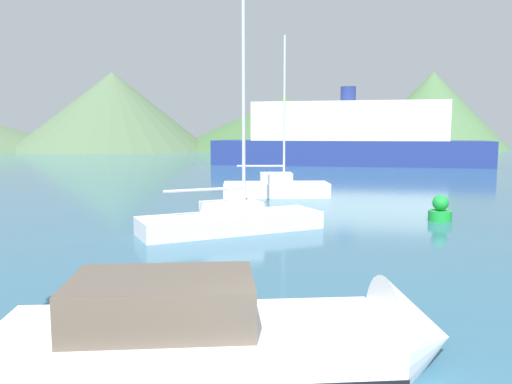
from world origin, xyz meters
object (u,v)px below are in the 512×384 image
Objects in this scene: sailboat_inner at (276,187)px; ferry_distant at (347,138)px; sailboat_middle at (232,218)px; motorboat_near at (240,338)px; buoy_marker at (440,210)px.

ferry_distant is at bearing 70.50° from sailboat_inner.
sailboat_inner is 0.73× the size of sailboat_middle.
sailboat_inner reaches higher than ferry_distant.
motorboat_near is at bearing -90.71° from ferry_distant.
sailboat_middle is 37.83m from ferry_distant.
sailboat_inner is 9.85m from sailboat_middle.
ferry_distant is at bearing 48.48° from sailboat_middle.
sailboat_middle is 0.40× the size of ferry_distant.
motorboat_near is 6.73× the size of buoy_marker.
sailboat_inner is 28.06m from ferry_distant.
motorboat_near is 19.78m from sailboat_inner.
sailboat_inner is at bearing -96.58° from ferry_distant.
buoy_marker is (5.90, -7.71, -0.09)m from sailboat_inner.
motorboat_near is at bearing -123.00° from buoy_marker.
sailboat_middle is 11.35× the size of buoy_marker.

